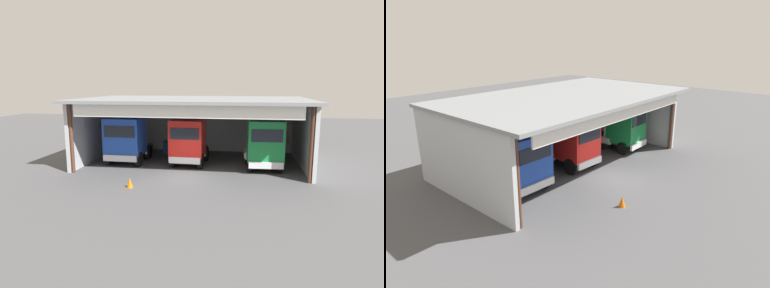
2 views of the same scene
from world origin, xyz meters
The scene contains 8 objects.
ground_plane centered at (0.00, 0.00, 0.00)m, with size 80.00×80.00×0.00m, color #4C4C4F.
workshop_shed centered at (0.00, 5.21, 3.43)m, with size 16.26×9.82×4.83m.
truck_blue_center_left_bay centered at (-4.94, 3.22, 1.78)m, with size 2.77×4.91×3.44m.
truck_red_yard_outside centered at (-0.29, 3.30, 1.74)m, with size 2.54×5.13×3.62m.
truck_green_left_bay centered at (5.03, 2.84, 1.81)m, with size 2.63×4.41×3.47m.
oil_drum centered at (-2.61, 8.09, 0.44)m, with size 0.58×0.58×0.88m, color #197233.
tool_cart centered at (-2.69, 7.36, 0.50)m, with size 0.90×0.60×1.00m, color #1E59A5.
traffic_cone centered at (-2.77, -2.32, 0.28)m, with size 0.36×0.36×0.56m, color orange.
Camera 2 is at (-16.35, -10.97, 8.64)m, focal length 31.80 mm.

